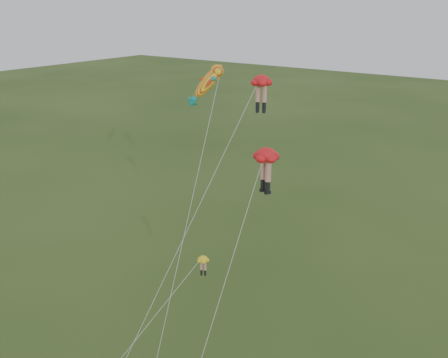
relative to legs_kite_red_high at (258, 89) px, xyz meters
The scene contains 4 objects.
legs_kite_red_high is the anchor object (origin of this frame).
legs_kite_red_mid 6.00m from the legs_kite_red_high, 53.49° to the right, with size 2.58×7.53×15.86m.
legs_kite_yellow 12.32m from the legs_kite_red_high, 124.27° to the right, with size 3.73×7.56×7.27m.
fish_kite 3.50m from the legs_kite_red_high, behind, with size 2.48×9.30×19.65m.
Camera 1 is at (17.36, -17.68, 23.19)m, focal length 40.00 mm.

